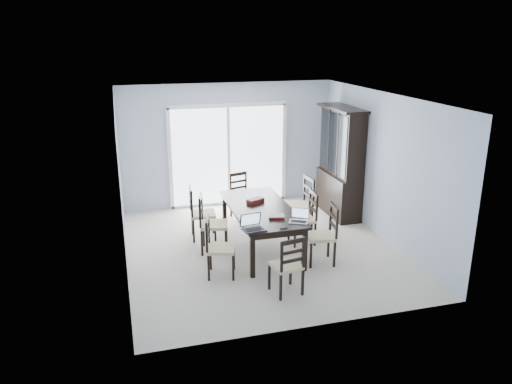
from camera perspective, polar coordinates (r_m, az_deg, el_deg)
floor at (r=8.71m, az=0.54°, el=-6.43°), size 5.00×5.00×0.00m
ceiling at (r=8.01m, az=0.60°, el=10.80°), size 5.00×5.00×0.00m
back_wall at (r=10.62m, az=-3.21°, el=5.39°), size 4.50×0.02×2.60m
wall_left at (r=7.96m, az=-15.18°, el=0.56°), size 0.02×5.00×2.60m
wall_right at (r=9.13m, az=14.28°, el=2.81°), size 0.02×5.00×2.60m
balcony at (r=11.91m, az=-4.14°, el=0.02°), size 4.50×2.00×0.10m
railing at (r=12.70m, az=-5.12°, el=3.93°), size 4.50×0.06×1.10m
dining_table at (r=8.46m, az=0.55°, el=-2.27°), size 1.00×2.20×0.75m
china_hutch at (r=10.15m, az=9.62°, el=3.26°), size 0.50×1.38×2.20m
sliding_door at (r=10.64m, az=-3.16°, el=4.24°), size 2.52×0.05×2.18m
chair_left_near at (r=7.59m, az=-4.71°, el=-5.56°), size 0.51×0.50×1.08m
chair_left_mid at (r=8.42m, az=-5.51°, el=-2.84°), size 0.55×0.54×1.17m
chair_left_far at (r=8.97m, az=-6.70°, el=-1.73°), size 0.47×0.46×1.13m
chair_right_near at (r=8.06m, az=8.08°, el=-4.09°), size 0.50×0.49×1.13m
chair_right_mid at (r=8.79m, az=5.88°, el=-2.27°), size 0.44×0.42×1.08m
chair_right_far at (r=9.35m, az=5.38°, el=-0.68°), size 0.49×0.47×1.18m
chair_end_near at (r=7.03m, az=3.82°, el=-7.75°), size 0.45×0.46×1.04m
chair_end_far at (r=10.00m, az=-1.77°, el=0.18°), size 0.48×0.49×1.04m
laptop_dark at (r=7.46m, az=-0.22°, el=-3.98°), size 0.37×0.28×0.23m
laptop_silver at (r=7.80m, az=4.92°, el=-3.11°), size 0.36×0.32×0.20m
book_stack at (r=7.98m, az=2.32°, el=-2.80°), size 0.28×0.23×0.04m
cell_phone at (r=7.56m, az=3.18°, el=-4.12°), size 0.12×0.07×0.01m
game_box at (r=8.66m, az=-0.08°, el=-0.99°), size 0.33×0.25×0.07m
hot_tub at (r=11.57m, az=-5.92°, el=2.00°), size 1.73×1.55×0.89m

